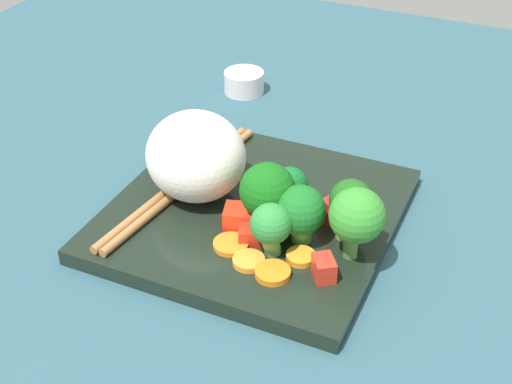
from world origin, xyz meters
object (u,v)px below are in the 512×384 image
square_plate (253,214)px  rice_mound (198,153)px  broccoli_floret_0 (267,192)px  sauce_cup (244,82)px  chopstick_pair (183,182)px  carrot_slice_4 (231,244)px

square_plate → rice_mound: rice_mound is taller
broccoli_floret_0 → sauce_cup: (13.81, -24.50, -3.84)cm
rice_mound → broccoli_floret_0: size_ratio=1.50×
chopstick_pair → square_plate: bearing=93.0°
chopstick_pair → sauce_cup: 22.38cm
carrot_slice_4 → chopstick_pair: 9.92cm
square_plate → broccoli_floret_0: 5.34cm
square_plate → chopstick_pair: bearing=-3.4°
square_plate → chopstick_pair: 7.34cm
square_plate → rice_mound: (5.50, -0.47, 4.59)cm
carrot_slice_4 → rice_mound: bearing=-45.0°
rice_mound → carrot_slice_4: size_ratio=3.19×
rice_mound → sauce_cup: size_ratio=2.00×
rice_mound → broccoli_floret_0: 8.16cm
rice_mound → carrot_slice_4: 9.37cm
broccoli_floret_0 → chopstick_pair: 10.34cm
square_plate → sauce_cup: sauce_cup is taller
chopstick_pair → broccoli_floret_0: bearing=81.3°
rice_mound → sauce_cup: 23.11cm
square_plate → sauce_cup: size_ratio=5.16×
square_plate → carrot_slice_4: (-0.60, 5.64, 0.94)cm
square_plate → rice_mound: 7.18cm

